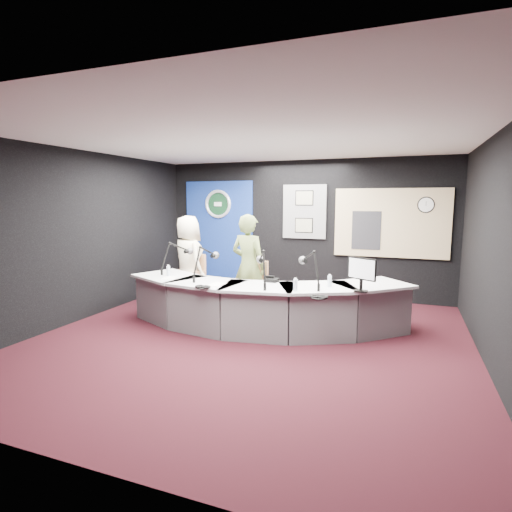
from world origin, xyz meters
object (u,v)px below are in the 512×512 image
at_px(person_man, 188,260).
at_px(person_woman, 249,266).
at_px(broadcast_desk, 259,305).
at_px(armchair_right, 249,288).
at_px(armchair_left, 189,278).

xyz_separation_m(person_man, person_woman, (1.40, -0.41, 0.03)).
xyz_separation_m(broadcast_desk, person_woman, (-0.39, 0.53, 0.50)).
distance_m(armchair_right, person_man, 1.50).
bearing_deg(armchair_left, person_woman, 10.80).
relative_size(person_man, person_woman, 0.97).
height_order(broadcast_desk, person_man, person_man).
bearing_deg(armchair_right, person_woman, 0.00).
xyz_separation_m(armchair_left, person_woman, (1.40, -0.41, 0.37)).
bearing_deg(person_woman, broadcast_desk, 137.67).
height_order(broadcast_desk, person_woman, person_woman).
xyz_separation_m(armchair_left, person_man, (0.00, 0.00, 0.35)).
bearing_deg(armchair_right, person_man, -176.34).
distance_m(armchair_left, armchair_right, 1.46).
xyz_separation_m(broadcast_desk, person_man, (-1.79, 0.93, 0.47)).
xyz_separation_m(armchair_right, person_woman, (0.00, 0.00, 0.37)).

